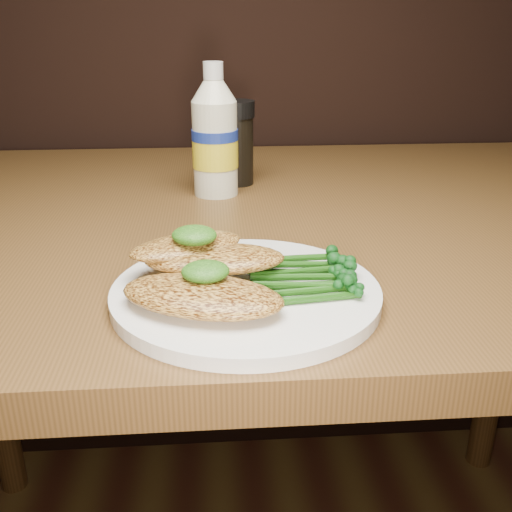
{
  "coord_description": "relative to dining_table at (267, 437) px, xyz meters",
  "views": [
    {
      "loc": [
        -0.08,
        0.29,
        1.0
      ],
      "look_at": [
        -0.04,
        0.79,
        0.79
      ],
      "focal_mm": 42.18,
      "sensor_mm": 36.0,
      "label": 1
    }
  ],
  "objects": [
    {
      "name": "chicken_front",
      "position": [
        -0.09,
        -0.31,
        0.4
      ],
      "size": [
        0.16,
        0.12,
        0.02
      ],
      "primitive_type": "ellipsoid",
      "rotation": [
        0.0,
        0.0,
        -0.35
      ],
      "color": "gold",
      "rests_on": "plate"
    },
    {
      "name": "mayo_bottle",
      "position": [
        -0.07,
        0.08,
        0.47
      ],
      "size": [
        0.07,
        0.07,
        0.18
      ],
      "primitive_type": null,
      "rotation": [
        0.0,
        0.0,
        -0.05
      ],
      "color": "#EDEBC9",
      "rests_on": "dining_table"
    },
    {
      "name": "broccolini_bundle",
      "position": [
        0.0,
        -0.26,
        0.4
      ],
      "size": [
        0.12,
        0.09,
        0.02
      ],
      "primitive_type": null,
      "rotation": [
        0.0,
        0.0,
        -0.02
      ],
      "color": "#1A4B10",
      "rests_on": "plate"
    },
    {
      "name": "dining_table",
      "position": [
        0.0,
        0.0,
        0.0
      ],
      "size": [
        1.2,
        0.8,
        0.75
      ],
      "primitive_type": null,
      "color": "#4B3216",
      "rests_on": "floor"
    },
    {
      "name": "pesto_back",
      "position": [
        -0.09,
        -0.23,
        0.43
      ],
      "size": [
        0.05,
        0.05,
        0.02
      ],
      "primitive_type": "ellipsoid",
      "rotation": [
        0.0,
        0.0,
        -0.32
      ],
      "color": "black",
      "rests_on": "chicken_back"
    },
    {
      "name": "plate",
      "position": [
        -0.05,
        -0.27,
        0.38
      ],
      "size": [
        0.25,
        0.25,
        0.01
      ],
      "primitive_type": "cylinder",
      "color": "white",
      "rests_on": "dining_table"
    },
    {
      "name": "chicken_mid",
      "position": [
        -0.07,
        -0.24,
        0.41
      ],
      "size": [
        0.13,
        0.07,
        0.02
      ],
      "primitive_type": "ellipsoid",
      "rotation": [
        0.0,
        0.0,
        -0.02
      ],
      "color": "gold",
      "rests_on": "plate"
    },
    {
      "name": "pesto_front",
      "position": [
        -0.08,
        -0.29,
        0.42
      ],
      "size": [
        0.04,
        0.04,
        0.02
      ],
      "primitive_type": "ellipsoid",
      "rotation": [
        0.0,
        0.0,
        0.1
      ],
      "color": "black",
      "rests_on": "chicken_front"
    },
    {
      "name": "chicken_back",
      "position": [
        -0.1,
        -0.23,
        0.41
      ],
      "size": [
        0.13,
        0.1,
        0.02
      ],
      "primitive_type": "ellipsoid",
      "rotation": [
        0.0,
        0.0,
        0.44
      ],
      "color": "gold",
      "rests_on": "plate"
    },
    {
      "name": "pepper_grinder",
      "position": [
        -0.04,
        0.13,
        0.44
      ],
      "size": [
        0.05,
        0.05,
        0.12
      ],
      "primitive_type": null,
      "rotation": [
        0.0,
        0.0,
        0.05
      ],
      "color": "black",
      "rests_on": "dining_table"
    }
  ]
}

